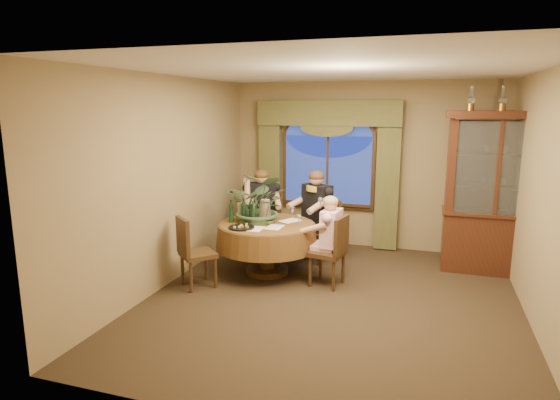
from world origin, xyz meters
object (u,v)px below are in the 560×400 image
(stoneware_vase, at_px, (265,210))
(chair_right, at_px, (327,251))
(dining_table, at_px, (267,248))
(olive_bowl, at_px, (267,222))
(oil_lamp_right, at_px, (536,98))
(wine_bottle_2, at_px, (231,211))
(chair_back, at_px, (268,224))
(person_back, at_px, (262,211))
(person_pink, at_px, (331,240))
(wine_bottle_1, at_px, (251,208))
(wine_bottle_0, at_px, (240,209))
(oil_lamp_center, at_px, (503,98))
(chair_back_right, at_px, (321,231))
(centerpiece_plant, at_px, (260,180))
(wine_bottle_4, at_px, (253,213))
(wine_bottle_3, at_px, (244,210))
(person_scarf, at_px, (317,215))
(oil_lamp_left, at_px, (471,98))
(china_cabinet, at_px, (494,194))
(chair_front_left, at_px, (198,252))
(wine_bottle_5, at_px, (253,210))

(stoneware_vase, bearing_deg, chair_right, -18.26)
(dining_table, distance_m, olive_bowl, 0.40)
(oil_lamp_right, xyz_separation_m, wine_bottle_2, (-3.99, -1.17, -1.59))
(wine_bottle_2, bearing_deg, chair_right, -3.25)
(chair_back, height_order, person_back, person_back)
(oil_lamp_right, distance_m, person_pink, 3.36)
(wine_bottle_1, bearing_deg, wine_bottle_0, -149.74)
(oil_lamp_center, height_order, oil_lamp_right, same)
(chair_back_right, distance_m, centerpiece_plant, 1.35)
(chair_back_right, relative_size, wine_bottle_4, 2.91)
(oil_lamp_center, height_order, wine_bottle_4, oil_lamp_center)
(oil_lamp_right, bearing_deg, wine_bottle_4, -162.30)
(wine_bottle_0, distance_m, wine_bottle_3, 0.10)
(chair_back, xyz_separation_m, person_scarf, (0.84, -0.09, 0.23))
(chair_right, bearing_deg, person_scarf, 32.14)
(dining_table, height_order, wine_bottle_3, wine_bottle_3)
(stoneware_vase, relative_size, wine_bottle_0, 0.94)
(oil_lamp_left, height_order, chair_back_right, oil_lamp_left)
(chair_back, bearing_deg, wine_bottle_2, 61.47)
(person_scarf, distance_m, stoneware_vase, 0.96)
(china_cabinet, height_order, chair_front_left, china_cabinet)
(person_pink, relative_size, wine_bottle_4, 3.70)
(oil_lamp_right, bearing_deg, stoneware_vase, -165.42)
(chair_back_right, distance_m, person_pink, 0.95)
(chair_front_left, height_order, stoneware_vase, stoneware_vase)
(chair_front_left, distance_m, stoneware_vase, 1.19)
(chair_front_left, bearing_deg, dining_table, 90.00)
(person_scarf, bearing_deg, wine_bottle_1, 72.05)
(wine_bottle_3, bearing_deg, stoneware_vase, 22.83)
(oil_lamp_left, bearing_deg, wine_bottle_1, -163.03)
(chair_front_left, bearing_deg, stoneware_vase, 97.51)
(oil_lamp_center, relative_size, wine_bottle_1, 1.03)
(chair_back_right, bearing_deg, wine_bottle_5, 78.92)
(oil_lamp_center, xyz_separation_m, centerpiece_plant, (-3.21, -0.97, -1.14))
(dining_table, distance_m, person_back, 1.07)
(oil_lamp_center, xyz_separation_m, wine_bottle_2, (-3.58, -1.17, -1.59))
(wine_bottle_3, bearing_deg, chair_right, -9.08)
(oil_lamp_right, relative_size, stoneware_vase, 1.09)
(oil_lamp_right, relative_size, chair_right, 0.35)
(china_cabinet, relative_size, wine_bottle_4, 7.07)
(oil_lamp_right, distance_m, person_back, 4.30)
(person_back, distance_m, wine_bottle_2, 1.07)
(oil_lamp_right, distance_m, centerpiece_plant, 3.91)
(china_cabinet, distance_m, olive_bowl, 3.27)
(wine_bottle_3, bearing_deg, chair_front_left, -113.50)
(wine_bottle_2, height_order, wine_bottle_3, same)
(oil_lamp_right, relative_size, chair_back, 0.35)
(dining_table, relative_size, chair_front_left, 1.53)
(china_cabinet, relative_size, chair_back, 2.43)
(dining_table, height_order, wine_bottle_4, wine_bottle_4)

